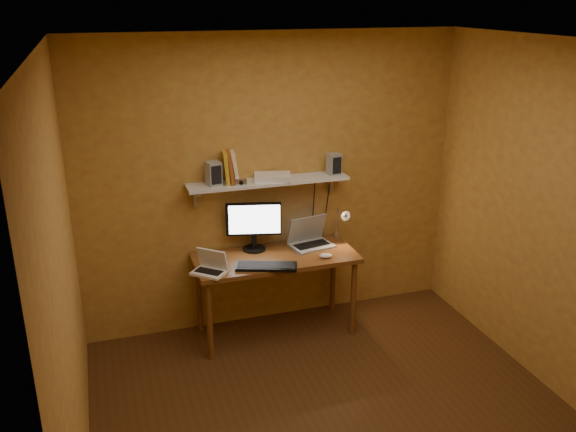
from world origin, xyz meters
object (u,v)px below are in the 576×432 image
object	(u,v)px
monitor	(254,224)
keyboard	(266,266)
netbook	(210,266)
desk_lamp	(341,220)
speaker_right	(334,164)
shelf_camera	(241,182)
desk	(276,265)
mouse	(326,256)
router	(272,177)
laptop	(309,238)
speaker_left	(214,173)
wall_shelf	(268,182)

from	to	relation	value
monitor	keyboard	bearing A→B (deg)	-76.71
netbook	desk_lamp	bearing A→B (deg)	53.97
speaker_right	shelf_camera	world-z (taller)	speaker_right
desk	mouse	bearing A→B (deg)	-23.42
speaker_right	router	xyz separation A→B (m)	(-0.56, 0.00, -0.07)
laptop	desk_lamp	xyz separation A→B (m)	(0.30, -0.01, 0.14)
keyboard	router	bearing A→B (deg)	85.89
keyboard	monitor	bearing A→B (deg)	109.20
speaker_left	speaker_right	size ratio (longest dim) A/B	1.07
mouse	desk_lamp	xyz separation A→B (m)	(0.26, 0.30, 0.19)
desk_lamp	router	world-z (taller)	router
desk	speaker_right	world-z (taller)	speaker_right
mouse	router	distance (m)	0.81
laptop	speaker_right	xyz separation A→B (m)	(0.24, 0.05, 0.65)
laptop	shelf_camera	distance (m)	0.85
shelf_camera	router	size ratio (longest dim) A/B	0.32
wall_shelf	mouse	bearing A→B (deg)	-42.70
laptop	wall_shelf	bearing A→B (deg)	159.95
desk	wall_shelf	xyz separation A→B (m)	(0.00, 0.19, 0.69)
desk	shelf_camera	bearing A→B (deg)	155.98
keyboard	router	distance (m)	0.77
wall_shelf	speaker_left	size ratio (longest dim) A/B	7.00
monitor	speaker_left	size ratio (longest dim) A/B	2.37
wall_shelf	speaker_left	world-z (taller)	speaker_left
netbook	keyboard	world-z (taller)	netbook
laptop	netbook	xyz separation A→B (m)	(-0.95, -0.29, -0.02)
mouse	speaker_left	distance (m)	1.18
wall_shelf	monitor	size ratio (longest dim) A/B	2.95
laptop	keyboard	xyz separation A→B (m)	(-0.50, -0.35, -0.06)
wall_shelf	desk	bearing A→B (deg)	-90.00
monitor	laptop	world-z (taller)	monitor
keyboard	router	size ratio (longest dim) A/B	1.61
speaker_right	shelf_camera	bearing A→B (deg)	176.06
wall_shelf	router	size ratio (longest dim) A/B	4.50
laptop	monitor	bearing A→B (deg)	163.30
router	speaker_left	bearing A→B (deg)	179.25
mouse	shelf_camera	size ratio (longest dim) A/B	1.07
speaker_left	netbook	bearing A→B (deg)	-122.06
keyboard	speaker_right	bearing A→B (deg)	47.99
netbook	mouse	bearing A→B (deg)	40.43
keyboard	mouse	xyz separation A→B (m)	(0.54, 0.04, 0.01)
mouse	netbook	bearing A→B (deg)	-160.92
speaker_left	shelf_camera	world-z (taller)	speaker_left
netbook	keyboard	size ratio (longest dim) A/B	0.64
mouse	shelf_camera	bearing A→B (deg)	176.26
monitor	netbook	bearing A→B (deg)	-129.19
desk	router	distance (m)	0.76
speaker_left	mouse	bearing A→B (deg)	-35.39
monitor	laptop	xyz separation A→B (m)	(0.50, -0.06, -0.17)
laptop	netbook	size ratio (longest dim) A/B	1.27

